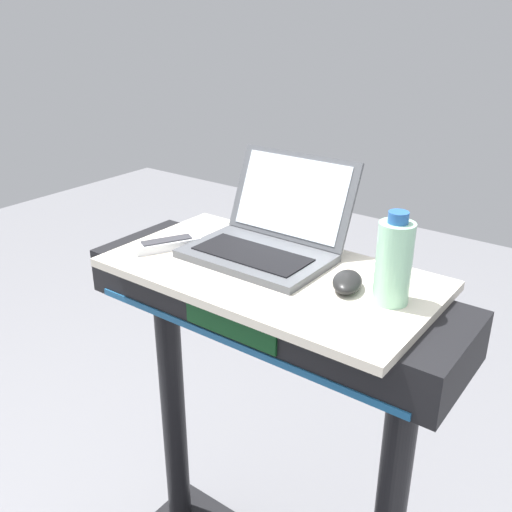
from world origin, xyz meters
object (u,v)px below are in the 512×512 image
object	(u,v)px
water_bottle	(394,262)
tv_remote	(167,244)
laptop	(268,235)
computer_mouse	(347,282)

from	to	relation	value
water_bottle	tv_remote	size ratio (longest dim) A/B	1.15
tv_remote	laptop	bearing A→B (deg)	29.82
water_bottle	tv_remote	bearing A→B (deg)	-172.85
tv_remote	water_bottle	bearing A→B (deg)	7.15
computer_mouse	tv_remote	world-z (taller)	computer_mouse
computer_mouse	tv_remote	bearing A→B (deg)	166.66
water_bottle	computer_mouse	bearing A→B (deg)	-177.75
laptop	computer_mouse	world-z (taller)	laptop
laptop	computer_mouse	xyz separation A→B (m)	(0.24, -0.06, -0.03)
laptop	computer_mouse	distance (m)	0.25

